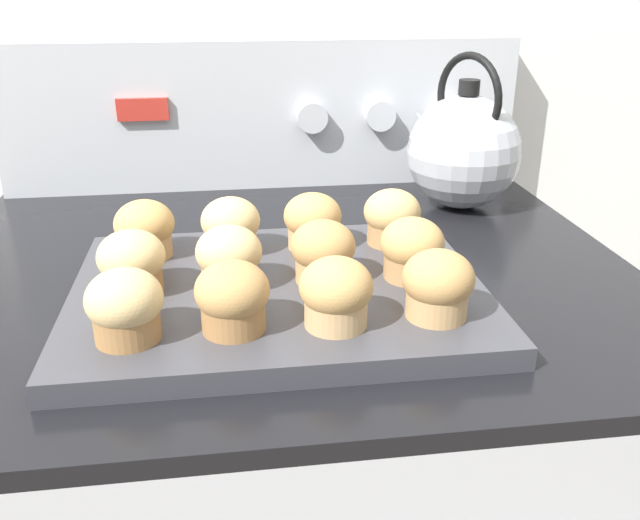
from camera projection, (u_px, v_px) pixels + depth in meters
name	position (u px, v px, depth m)	size (l,w,h in m)	color
control_panel	(264.00, 114.00, 1.03)	(0.77, 0.07, 0.22)	#B7BABF
muffin_pan	(278.00, 293.00, 0.68)	(0.40, 0.31, 0.02)	#38383D
muffin_r0_c0	(125.00, 306.00, 0.56)	(0.06, 0.06, 0.06)	olive
muffin_r0_c1	(233.00, 298.00, 0.58)	(0.06, 0.06, 0.06)	olive
muffin_r0_c2	(336.00, 293.00, 0.58)	(0.06, 0.06, 0.06)	tan
muffin_r0_c3	(438.00, 285.00, 0.60)	(0.06, 0.06, 0.06)	tan
muffin_r1_c0	(132.00, 263.00, 0.64)	(0.06, 0.06, 0.06)	olive
muffin_r1_c1	(229.00, 258.00, 0.66)	(0.06, 0.06, 0.06)	#A37A4C
muffin_r1_c2	(323.00, 252.00, 0.67)	(0.06, 0.06, 0.06)	tan
muffin_r1_c3	(412.00, 249.00, 0.68)	(0.06, 0.06, 0.06)	#A37A4C
muffin_r2_c0	(145.00, 229.00, 0.73)	(0.06, 0.06, 0.06)	tan
muffin_r2_c1	(231.00, 226.00, 0.74)	(0.06, 0.06, 0.06)	tan
muffin_r2_c2	(313.00, 221.00, 0.75)	(0.06, 0.06, 0.06)	tan
muffin_r2_c3	(392.00, 217.00, 0.76)	(0.06, 0.06, 0.06)	#A37A4C
tea_kettle	(463.00, 150.00, 0.94)	(0.16, 0.19, 0.21)	#ADAFB5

